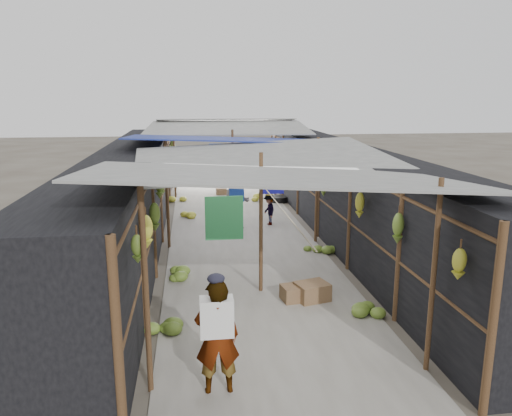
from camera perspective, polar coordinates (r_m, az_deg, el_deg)
name	(u,v)px	position (r m, az deg, el deg)	size (l,w,h in m)	color
ground	(293,380)	(6.81, 4.28, -19.02)	(80.00, 80.00, 0.00)	#6B6356
aisle_slab	(242,239)	(12.73, -1.65, -3.52)	(3.60, 16.00, 0.02)	#9E998E
stall_left	(131,198)	(12.48, -14.11, 1.16)	(1.40, 15.00, 2.30)	black
stall_right	(346,192)	(13.00, 10.24, 1.80)	(1.40, 15.00, 2.30)	black
crate_near	(295,293)	(9.01, 4.53, -9.70)	(0.48, 0.38, 0.29)	brown
crate_mid	(312,292)	(9.04, 6.43, -9.51)	(0.56, 0.44, 0.33)	brown
crate_back	(221,191)	(18.36, -3.99, 1.90)	(0.39, 0.32, 0.25)	brown
black_basin	(278,199)	(17.10, 2.53, 1.01)	(0.65, 0.65, 0.19)	black
vendor_elderly	(217,337)	(6.22, -4.47, -14.50)	(0.54, 0.35, 1.47)	silver
shopper_blue	(236,202)	(13.56, -2.25, 0.69)	(0.72, 0.56, 1.49)	navy
vendor_seated	(269,210)	(13.95, 1.50, -0.21)	(0.58, 0.33, 0.89)	#4D4743
market_canopy	(241,143)	(12.61, -1.75, 7.42)	(5.62, 15.20, 2.77)	brown
hanging_bananas	(241,175)	(12.36, -1.69, 3.78)	(3.96, 14.06, 0.81)	olive
floor_bananas	(229,225)	(13.45, -3.06, -2.00)	(4.00, 10.36, 0.34)	gold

